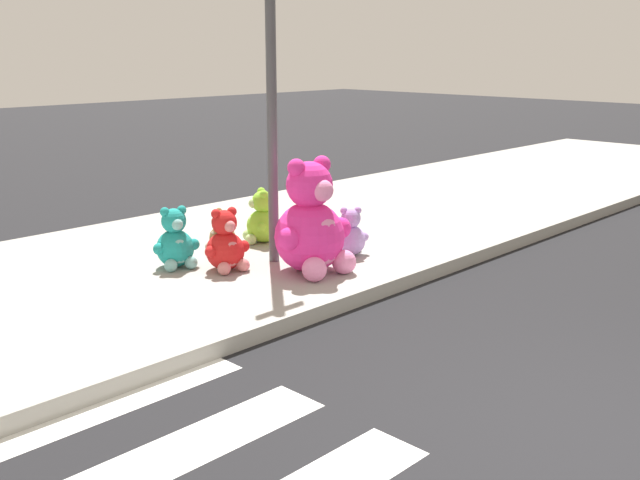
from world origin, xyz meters
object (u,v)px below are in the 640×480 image
sign_pole (272,105)px  plush_lime (261,221)px  plush_pink_large (312,227)px  plush_yellow (314,231)px  plush_lavender (350,235)px  plush_red (226,245)px  plush_brown (221,234)px  plush_teal (175,243)px

sign_pole → plush_lime: bearing=58.3°
plush_pink_large → plush_yellow: 0.95m
sign_pole → plush_pink_large: 1.35m
plush_lavender → plush_yellow: size_ratio=1.08×
plush_red → sign_pole: bearing=-10.1°
sign_pole → plush_brown: sign_pole is taller
sign_pole → plush_lavender: size_ratio=5.72×
sign_pole → plush_lavender: bearing=-28.7°
plush_red → plush_lavender: bearing=-21.2°
plush_pink_large → plush_lime: (0.44, 1.30, -0.22)m
sign_pole → plush_red: sign_pole is taller
sign_pole → plush_teal: size_ratio=4.84×
plush_brown → sign_pole: bearing=-77.4°
plush_brown → plush_teal: bearing=-168.4°
plush_lavender → plush_yellow: bearing=103.8°
plush_pink_large → plush_teal: plush_pink_large is taller
sign_pole → plush_yellow: sign_pole is taller
plush_lime → plush_teal: bearing=-174.1°
plush_pink_large → plush_teal: bearing=127.7°
plush_lime → plush_teal: 1.35m
sign_pole → plush_lime: sign_pole is taller
plush_pink_large → plush_red: bearing=130.6°
plush_lime → plush_red: size_ratio=0.98×
sign_pole → plush_pink_large: size_ratio=2.65×
plush_pink_large → plush_red: (-0.59, 0.69, -0.22)m
plush_teal → sign_pole: bearing=-32.8°
plush_yellow → plush_red: 1.26m
plush_pink_large → plush_lime: plush_pink_large is taller
sign_pole → plush_red: (-0.59, 0.10, -1.43)m
plush_pink_large → plush_lavender: 0.83m
plush_pink_large → plush_brown: size_ratio=2.41×
plush_brown → plush_yellow: size_ratio=0.96×
plush_brown → plush_lime: 0.61m
sign_pole → plush_lavender: sign_pole is taller
plush_lime → plush_red: plush_red is taller
sign_pole → plush_lavender: 1.72m
plush_yellow → plush_red: bearing=177.0°
plush_brown → plush_pink_large: bearing=-82.8°
plush_pink_large → plush_brown: 1.35m
plush_brown → plush_teal: size_ratio=0.76×
sign_pole → plush_lavender: (0.78, -0.43, -1.47)m
plush_teal → plush_red: bearing=-56.9°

